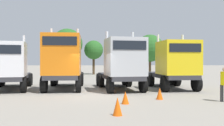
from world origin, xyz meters
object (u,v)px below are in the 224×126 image
object	(u,v)px
semi_truck_silver	(123,64)
traffic_cone_near	(160,93)
semi_truck_white	(8,66)
traffic_cone_far	(125,98)
traffic_cone_mid	(117,106)
semi_truck_orange	(63,62)
semi_truck_yellow	(174,64)

from	to	relation	value
semi_truck_silver	traffic_cone_near	world-z (taller)	semi_truck_silver
semi_truck_white	traffic_cone_near	size ratio (longest dim) A/B	10.43
semi_truck_silver	traffic_cone_far	size ratio (longest dim) A/B	10.22
traffic_cone_mid	semi_truck_silver	bearing A→B (deg)	84.43
traffic_cone_far	semi_truck_orange	bearing A→B (deg)	125.69
semi_truck_yellow	traffic_cone_near	xyz separation A→B (m)	(-2.04, -4.28, -1.50)
semi_truck_white	semi_truck_yellow	distance (m)	11.56
traffic_cone_mid	semi_truck_white	bearing A→B (deg)	133.16
semi_truck_silver	traffic_cone_mid	distance (m)	7.60
semi_truck_yellow	traffic_cone_mid	distance (m)	9.25
semi_truck_orange	semi_truck_silver	distance (m)	4.13
traffic_cone_near	traffic_cone_far	world-z (taller)	traffic_cone_near
semi_truck_white	traffic_cone_mid	size ratio (longest dim) A/B	9.53
semi_truck_silver	semi_truck_yellow	size ratio (longest dim) A/B	1.04
traffic_cone_mid	traffic_cone_near	bearing A→B (deg)	56.60
semi_truck_orange	semi_truck_silver	bearing A→B (deg)	81.13
traffic_cone_near	semi_truck_white	bearing A→B (deg)	157.87
semi_truck_white	semi_truck_orange	size ratio (longest dim) A/B	1.01
traffic_cone_far	semi_truck_white	bearing A→B (deg)	145.70
semi_truck_yellow	traffic_cone_mid	world-z (taller)	semi_truck_yellow
semi_truck_orange	semi_truck_yellow	world-z (taller)	semi_truck_orange
semi_truck_yellow	traffic_cone_far	world-z (taller)	semi_truck_yellow
semi_truck_yellow	traffic_cone_far	xyz separation A→B (m)	(-3.98, -5.58, -1.51)
semi_truck_orange	traffic_cone_far	distance (m)	6.86
semi_truck_yellow	semi_truck_silver	bearing A→B (deg)	-86.62
semi_truck_orange	traffic_cone_far	world-z (taller)	semi_truck_orange
semi_truck_orange	traffic_cone_far	bearing A→B (deg)	32.04
semi_truck_orange	traffic_cone_near	xyz separation A→B (m)	(5.82, -4.10, -1.68)
semi_truck_yellow	traffic_cone_far	distance (m)	7.02
semi_truck_orange	semi_truck_yellow	xyz separation A→B (m)	(7.86, 0.18, -0.18)
semi_truck_white	traffic_cone_mid	xyz separation A→B (m)	(7.08, -7.55, -1.34)
semi_truck_silver	traffic_cone_mid	xyz separation A→B (m)	(-0.72, -7.41, -1.51)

